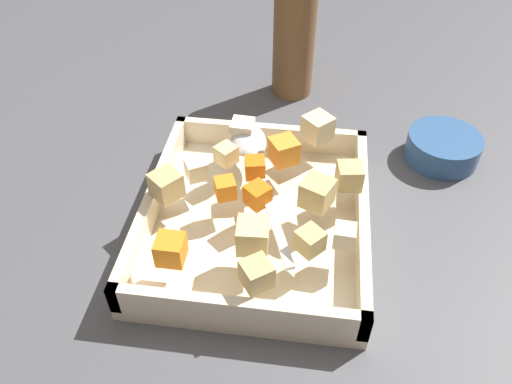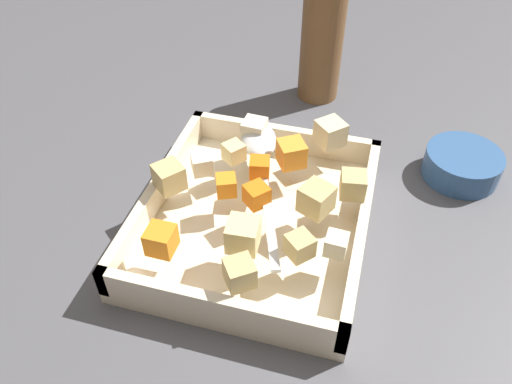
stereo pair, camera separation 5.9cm
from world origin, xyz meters
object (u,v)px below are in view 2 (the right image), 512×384
(baking_dish, at_px, (256,220))
(small_prep_bowl, at_px, (462,165))
(pepper_mill, at_px, (322,39))
(serving_spoon, at_px, (260,147))

(baking_dish, height_order, small_prep_bowl, baking_dish)
(small_prep_bowl, bearing_deg, baking_dish, -55.04)
(pepper_mill, bearing_deg, small_prep_bowl, 56.47)
(serving_spoon, height_order, small_prep_bowl, serving_spoon)
(serving_spoon, distance_m, small_prep_bowl, 0.28)
(pepper_mill, bearing_deg, serving_spoon, -8.55)
(pepper_mill, distance_m, small_prep_bowl, 0.28)
(baking_dish, height_order, pepper_mill, pepper_mill)
(small_prep_bowl, bearing_deg, pepper_mill, -123.53)
(baking_dish, relative_size, serving_spoon, 1.25)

